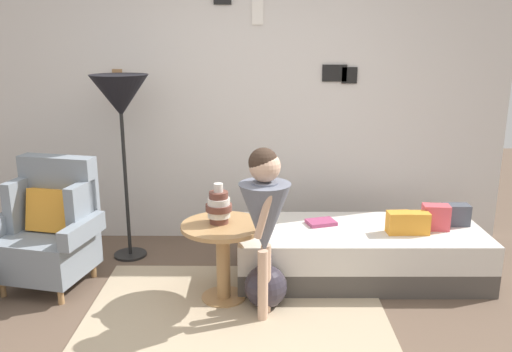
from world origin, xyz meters
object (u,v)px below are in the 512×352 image
Objects in this scene: vase_striped at (219,207)px; book_on_daybed at (321,222)px; person_child at (265,211)px; demijohn_near at (266,286)px; side_table at (223,246)px; floor_lamp at (120,100)px; daybed at (359,252)px; armchair at (50,229)px.

book_on_daybed is (0.78, 0.46, -0.28)m from vase_striped.
person_child reaches higher than demijohn_near.
person_child is at bearing -40.67° from vase_striped.
side_table is 0.89m from book_on_daybed.
floor_lamp reaches higher than book_on_daybed.
daybed is 1.14m from person_child.
person_child reaches higher than armchair.
armchair is at bearing 162.90° from person_child.
person_child reaches higher than side_table.
side_table is 2.68× the size of book_on_daybed.
book_on_daybed is at bearing 6.45° from armchair.
armchair is 1.35m from side_table.
book_on_daybed is at bearing 58.02° from person_child.
floor_lamp is at bearing 138.39° from side_table.
side_table is at bearing 160.47° from demijohn_near.
floor_lamp is at bearing 138.58° from vase_striped.
person_child is (-0.76, -0.64, 0.56)m from daybed.
book_on_daybed is at bearing 53.11° from demijohn_near.
demijohn_near is at bearing 85.37° from person_child.
floor_lamp is 7.08× the size of book_on_daybed.
person_child is 0.93m from book_on_daybed.
vase_striped is at bearing 139.33° from person_child.
armchair is 1.72m from person_child.
book_on_daybed is at bearing -9.97° from floor_lamp.
book_on_daybed is 0.57× the size of demijohn_near.
armchair is 0.82× the size of person_child.
book_on_daybed is at bearing 32.96° from side_table.
daybed is 0.38m from book_on_daybed.
vase_striped is (-0.03, 0.03, 0.28)m from side_table.
book_on_daybed is (0.46, 0.73, -0.34)m from person_child.
side_table is 0.50× the size of person_child.
armchair reaches higher than side_table.
side_table is 0.29m from vase_striped.
vase_striped is 0.43m from person_child.
armchair is 4.41× the size of book_on_daybed.
side_table is 0.41m from demijohn_near.
daybed is at bearing 3.40° from armchair.
person_child is 0.62m from demijohn_near.
daybed is at bearing 40.24° from person_child.
daybed is 0.90m from demijohn_near.
floor_lamp reaches higher than daybed.
demijohn_near is at bearing -36.86° from floor_lamp.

